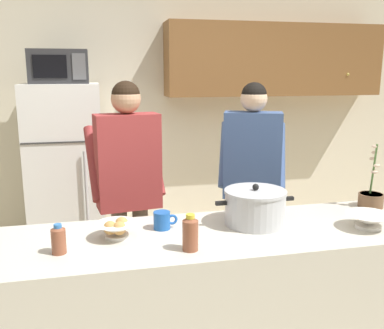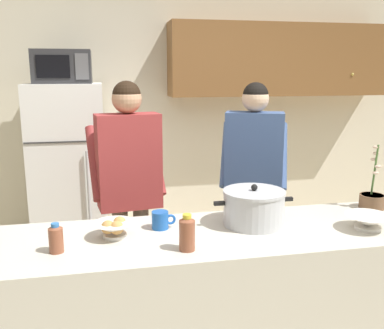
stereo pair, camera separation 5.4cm
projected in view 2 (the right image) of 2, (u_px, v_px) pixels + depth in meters
back_wall_unit at (184, 104)px, 4.34m from camera, size 6.00×0.48×2.60m
kitchen_island at (212, 312)px, 2.34m from camera, size 2.54×0.68×0.92m
refrigerator at (70, 176)px, 3.86m from camera, size 0.64×0.68×1.65m
microwave at (63, 67)px, 3.64m from camera, size 0.48×0.37×0.28m
person_near_pot at (129, 173)px, 2.95m from camera, size 0.56×0.47×1.69m
person_by_sink at (253, 167)px, 3.22m from camera, size 0.61×0.55×1.68m
cooking_pot at (254, 207)px, 2.35m from camera, size 0.45×0.34×0.23m
coffee_mug at (161, 220)px, 2.29m from camera, size 0.13×0.09×0.10m
bread_bowl at (115, 228)px, 2.17m from camera, size 0.22×0.22×0.10m
empty_bowl at (368, 221)px, 2.28m from camera, size 0.25×0.25×0.08m
bottle_near_edge at (56, 238)px, 1.99m from camera, size 0.07×0.07×0.14m
bottle_mid_counter at (187, 233)px, 2.01m from camera, size 0.08×0.08×0.18m
potted_orchid at (372, 198)px, 2.64m from camera, size 0.15×0.15×0.40m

